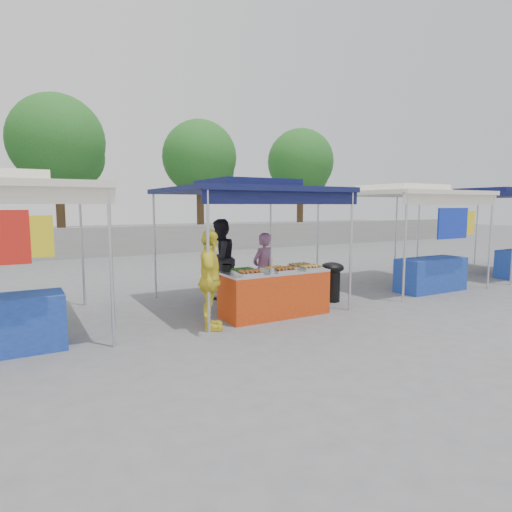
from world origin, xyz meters
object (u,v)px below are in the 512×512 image
vendor_table (274,293)px  cooking_pot (227,268)px  wok_burner (332,278)px  helper_man (220,259)px  customer_person (210,280)px  vendor_woman (263,269)px

vendor_table → cooking_pot: bearing=156.6°
wok_burner → helper_man: bearing=150.7°
customer_person → cooking_pot: bearing=-20.1°
wok_burner → customer_person: customer_person is taller
cooking_pot → vendor_woman: (1.05, 0.47, -0.16)m
cooking_pot → helper_man: helper_man is taller
vendor_woman → vendor_table: bearing=54.8°
cooking_pot → helper_man: size_ratio=0.12×
vendor_woman → helper_man: size_ratio=0.85×
wok_burner → vendor_woman: size_ratio=0.57×
vendor_table → helper_man: bearing=98.3°
vendor_table → customer_person: bearing=-168.8°
wok_burner → vendor_woman: 1.54m
vendor_table → vendor_woman: 0.91m
vendor_woman → customer_person: customer_person is taller
helper_man → customer_person: size_ratio=1.06×
cooking_pot → customer_person: size_ratio=0.13×
helper_man → customer_person: helper_man is taller
vendor_woman → wok_burner: bearing=144.2°
vendor_woman → helper_man: bearing=-83.2°
vendor_table → helper_man: (-0.27, 1.85, 0.46)m
customer_person → wok_burner: bearing=-54.1°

